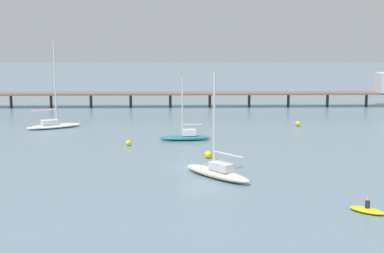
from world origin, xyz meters
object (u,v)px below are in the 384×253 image
Objects in this scene: sailboat_white at (53,124)px; mooring_buoy_inner at (298,124)px; pier at (266,90)px; mooring_buoy_far at (208,155)px; sailboat_teal at (186,136)px; mooring_buoy_near at (128,143)px; dinghy_yellow at (367,210)px; sailboat_cream at (218,171)px.

mooring_buoy_inner is at bearing 2.11° from sailboat_white.
mooring_buoy_inner is at bearing -85.39° from pier.
sailboat_white is (-33.65, -22.82, -2.53)m from pier.
sailboat_teal is at bearing 103.26° from mooring_buoy_far.
sailboat_teal is 10.03× the size of mooring_buoy_far.
mooring_buoy_far is (9.39, -6.95, 0.07)m from mooring_buoy_near.
mooring_buoy_inner is (35.38, 1.30, -0.30)m from sailboat_white.
mooring_buoy_near is (-20.80, 25.74, 0.14)m from dinghy_yellow.
dinghy_yellow is at bearing -43.93° from sailboat_cream.
sailboat_teal is at bearing 99.12° from sailboat_cream.
mooring_buoy_near is at bearing 143.48° from mooring_buoy_far.
sailboat_cream reaches higher than mooring_buoy_near.
mooring_buoy_inner is (16.42, 10.64, -0.21)m from sailboat_teal.
pier is 106.93× the size of mooring_buoy_inner.
mooring_buoy_near is (-21.62, -35.59, -2.86)m from pier.
sailboat_cream is at bearing 136.07° from dinghy_yellow.
mooring_buoy_far is (-0.56, 8.33, -0.27)m from sailboat_cream.
sailboat_teal is at bearing -147.06° from mooring_buoy_inner.
dinghy_yellow is 21.98m from mooring_buoy_far.
sailboat_white reaches higher than mooring_buoy_near.
pier is 61.41m from dinghy_yellow.
pier is 41.74m from mooring_buoy_near.
sailboat_cream reaches higher than dinghy_yellow.
sailboat_teal is at bearing 115.41° from dinghy_yellow.
dinghy_yellow is (13.86, -29.18, -0.38)m from sailboat_teal.
mooring_buoy_near is (12.02, -12.77, -0.33)m from sailboat_white.
sailboat_teal reaches higher than mooring_buoy_inner.
sailboat_white reaches higher than mooring_buoy_inner.
dinghy_yellow is at bearing -90.77° from pier.
pier is 52.26m from sailboat_cream.
sailboat_teal is 21.14m from sailboat_white.
mooring_buoy_far is (-11.41, 18.79, 0.20)m from dinghy_yellow.
mooring_buoy_near is (-23.36, -14.08, -0.04)m from mooring_buoy_inner.
mooring_buoy_inner is 25.25m from mooring_buoy_far.
sailboat_cream reaches higher than mooring_buoy_far.
sailboat_white is at bearing 128.06° from sailboat_cream.
mooring_buoy_far is at bearing -76.74° from sailboat_teal.
dinghy_yellow is (10.85, -10.46, -0.48)m from sailboat_cream.
dinghy_yellow is at bearing -93.68° from mooring_buoy_inner.
mooring_buoy_inner is (1.74, -21.51, -2.82)m from pier.
sailboat_teal is 10.68m from mooring_buoy_far.
pier is 44.35m from mooring_buoy_far.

